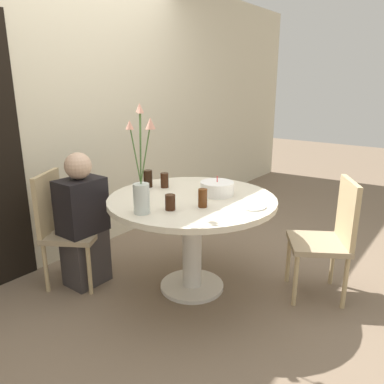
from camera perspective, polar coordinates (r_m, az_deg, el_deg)
ground_plane at (r=3.02m, az=0.00°, el=-14.30°), size 16.00×16.00×0.00m
wall_back at (r=3.52m, az=-17.01°, el=11.71°), size 8.00×0.05×2.60m
dining_table at (r=2.77m, az=0.00°, el=-3.65°), size 1.23×1.23×0.74m
chair_right_flank at (r=3.07m, az=-19.05°, el=-4.48°), size 0.55×0.55×0.89m
chair_left_flank at (r=2.89m, az=20.32°, el=-5.89°), size 0.55×0.55×0.89m
birthday_cake at (r=2.78m, az=3.84°, el=0.56°), size 0.25×0.25×0.14m
flower_vase at (r=2.35m, az=-7.70°, el=1.68°), size 0.19×0.24×0.68m
side_plate at (r=2.54m, az=9.08°, el=-2.18°), size 0.19×0.19×0.01m
drink_glass_0 at (r=3.00m, az=-6.73°, el=2.03°), size 0.07×0.07×0.14m
drink_glass_1 at (r=2.45m, az=-3.34°, el=-1.57°), size 0.07×0.07×0.10m
drink_glass_2 at (r=2.50m, az=1.64°, el=-0.93°), size 0.06×0.06×0.12m
drink_glass_3 at (r=2.98m, az=-4.21°, el=1.80°), size 0.06×0.06×0.12m
person_boy at (r=3.00m, az=-16.26°, el=-4.76°), size 0.34×0.24×1.05m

